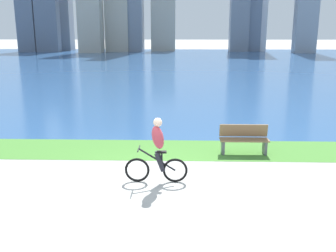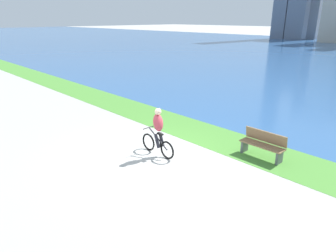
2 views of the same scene
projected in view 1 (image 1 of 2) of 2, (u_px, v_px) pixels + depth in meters
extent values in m
plane|color=#9E9E99|center=(152.00, 183.00, 9.66)|extent=(300.00, 300.00, 0.00)
cube|color=#478433|center=(158.00, 150.00, 12.37)|extent=(120.00, 2.18, 0.01)
cube|color=#2D568C|center=(174.00, 63.00, 45.21)|extent=(300.00, 65.57, 0.00)
torus|color=black|center=(137.00, 170.00, 9.69)|extent=(0.63, 0.06, 0.63)
torus|color=black|center=(175.00, 170.00, 9.66)|extent=(0.63, 0.06, 0.63)
cylinder|color=black|center=(157.00, 160.00, 9.61)|extent=(0.94, 0.04, 0.60)
cylinder|color=black|center=(162.00, 162.00, 9.61)|extent=(0.04, 0.04, 0.47)
cube|color=black|center=(162.00, 152.00, 9.55)|extent=(0.24, 0.10, 0.05)
cylinder|color=black|center=(139.00, 149.00, 9.55)|extent=(0.03, 0.52, 0.03)
ellipsoid|color=#BF3F4C|center=(158.00, 137.00, 9.46)|extent=(0.40, 0.36, 0.65)
sphere|color=beige|center=(158.00, 122.00, 9.37)|extent=(0.22, 0.22, 0.22)
cylinder|color=#26262D|center=(160.00, 162.00, 9.52)|extent=(0.27, 0.11, 0.49)
cylinder|color=#26262D|center=(160.00, 160.00, 9.71)|extent=(0.27, 0.11, 0.49)
cube|color=olive|center=(244.00, 140.00, 11.87)|extent=(1.50, 0.45, 0.04)
cube|color=olive|center=(243.00, 130.00, 12.00)|extent=(1.50, 0.11, 0.40)
cube|color=#595960|center=(265.00, 147.00, 11.91)|extent=(0.08, 0.37, 0.45)
cube|color=#595960|center=(223.00, 147.00, 11.94)|extent=(0.08, 0.37, 0.45)
cube|color=slate|center=(47.00, 18.00, 66.61)|extent=(3.84, 2.09, 11.70)
cube|color=slate|center=(62.00, 3.00, 70.96)|extent=(2.97, 3.31, 17.42)
cube|color=#ADA899|center=(90.00, 4.00, 63.84)|extent=(3.79, 3.57, 15.94)
cube|color=#ADA899|center=(117.00, 4.00, 66.42)|extent=(4.01, 2.89, 16.21)
cube|color=#ADA899|center=(163.00, 25.00, 69.51)|extent=(4.37, 2.16, 9.31)
cube|color=slate|center=(252.00, 12.00, 68.59)|extent=(2.76, 3.36, 13.83)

